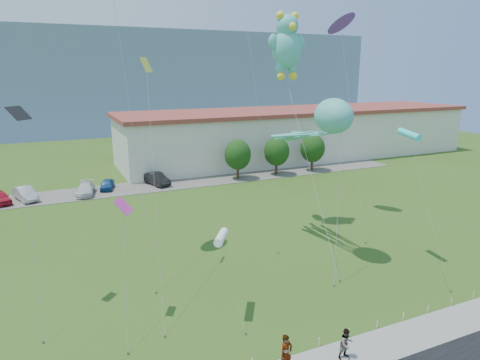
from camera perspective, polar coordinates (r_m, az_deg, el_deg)
name	(u,v)px	position (r m, az deg, el deg)	size (l,w,h in m)	color
ground	(320,329)	(26.41, 10.66, -18.90)	(160.00, 160.00, 0.00)	#345317
sidewalk	(351,356)	(24.61, 14.59, -21.77)	(80.00, 2.50, 0.10)	gray
parking_strip	(164,185)	(56.30, -10.05, -0.64)	(70.00, 6.00, 0.06)	#59544C
hill_ridge	(90,77)	(138.47, -19.42, 12.78)	(160.00, 50.00, 25.00)	slate
warehouse	(299,133)	(73.90, 7.94, 6.24)	(61.00, 15.00, 8.20)	beige
rope_fence	(334,337)	(25.41, 12.46, -19.79)	(26.05, 0.05, 0.50)	white
tree_near	(238,155)	(57.82, -0.30, 3.39)	(3.60, 3.60, 5.47)	#3F2B19
tree_mid	(277,151)	(60.47, 4.91, 3.83)	(3.60, 3.60, 5.47)	#3F2B19
tree_far	(313,148)	(63.58, 9.65, 4.19)	(3.60, 3.60, 5.47)	#3F2B19
pedestrian_left	(286,353)	(22.51, 6.17, -21.97)	(0.71, 0.46, 1.93)	gray
pedestrian_right	(346,344)	(23.88, 13.99, -20.41)	(0.80, 0.62, 1.64)	gray
parked_car_red	(0,197)	(54.42, -29.37, -2.04)	(1.64, 4.08, 1.39)	#B31628
parked_car_silver	(25,194)	(54.50, -26.72, -1.63)	(1.60, 4.58, 1.51)	#B0AFB6
parked_car_white	(85,189)	(54.08, -19.91, -1.14)	(1.88, 4.63, 1.34)	silver
parked_car_blue	(107,184)	(55.68, -17.29, -0.56)	(1.44, 3.58, 1.22)	navy
parked_car_black	(157,179)	(56.28, -11.07, 0.15)	(1.63, 4.66, 1.54)	black
octopus_kite	(322,125)	(33.22, 10.93, 7.26)	(3.54, 10.86, 12.48)	#45ACA6
teddy_bear_kite	(287,44)	(39.35, 6.26, 17.54)	(4.03, 13.10, 19.32)	#45ACA6
small_kite_white	(221,238)	(25.08, -2.50, -7.68)	(0.69, 3.73, 5.44)	white
small_kite_purple	(342,29)	(43.82, 13.40, 19.02)	(3.41, 9.09, 19.40)	purple
small_kite_pink	(124,218)	(25.06, -15.21, -4.95)	(1.56, 4.46, 7.35)	#D22E98
small_kite_cyan	(409,136)	(33.76, 21.66, 5.53)	(0.92, 6.69, 10.31)	#34E9ED
small_kite_black	(21,139)	(27.37, -27.14, 4.94)	(1.29, 5.42, 12.46)	black
small_kite_yellow	(148,96)	(29.56, -12.12, 10.87)	(2.53, 10.11, 15.21)	gold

